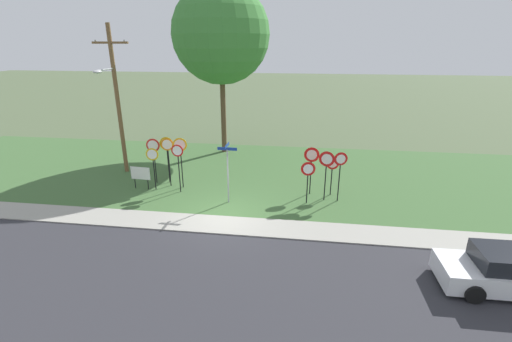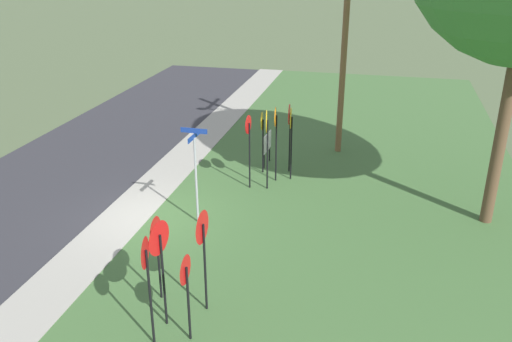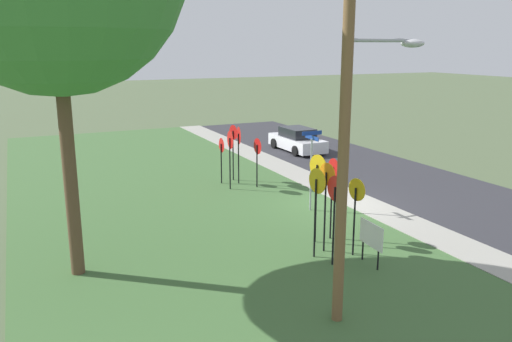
# 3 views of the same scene
# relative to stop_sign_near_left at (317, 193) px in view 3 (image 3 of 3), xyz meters

# --- Properties ---
(ground_plane) EXTENTS (160.00, 160.00, 0.00)m
(ground_plane) POSITION_rel_stop_sign_near_left_xyz_m (4.01, -3.71, -1.99)
(ground_plane) COLOR #4C5B3D
(road_asphalt) EXTENTS (44.00, 6.40, 0.01)m
(road_asphalt) POSITION_rel_stop_sign_near_left_xyz_m (4.01, -8.51, -1.98)
(road_asphalt) COLOR #2D2D33
(road_asphalt) RESTS_ON ground_plane
(sidewalk_strip) EXTENTS (44.00, 1.60, 0.06)m
(sidewalk_strip) POSITION_rel_stop_sign_near_left_xyz_m (4.01, -4.51, -1.96)
(sidewalk_strip) COLOR #99968C
(sidewalk_strip) RESTS_ON ground_plane
(grass_median) EXTENTS (44.00, 12.00, 0.04)m
(grass_median) POSITION_rel_stop_sign_near_left_xyz_m (4.01, 2.29, -1.97)
(grass_median) COLOR #3D6033
(grass_median) RESTS_ON ground_plane
(stop_sign_near_left) EXTENTS (0.73, 0.13, 2.67)m
(stop_sign_near_left) POSITION_rel_stop_sign_near_left_xyz_m (0.00, 0.00, 0.00)
(stop_sign_near_left) COLOR black
(stop_sign_near_left) RESTS_ON grass_median
(stop_sign_near_right) EXTENTS (0.68, 0.13, 2.74)m
(stop_sign_near_right) POSITION_rel_stop_sign_near_left_xyz_m (0.26, -0.50, 0.03)
(stop_sign_near_right) COLOR black
(stop_sign_near_right) RESTS_ON grass_median
(stop_sign_far_left) EXTENTS (0.74, 0.17, 2.82)m
(stop_sign_far_left) POSITION_rel_stop_sign_near_left_xyz_m (1.02, -0.65, 0.12)
(stop_sign_far_left) COLOR black
(stop_sign_far_left) RESTS_ON grass_median
(stop_sign_far_center) EXTENTS (0.64, 0.10, 2.64)m
(stop_sign_far_center) POSITION_rel_stop_sign_near_left_xyz_m (1.08, -1.26, -0.06)
(stop_sign_far_center) COLOR black
(stop_sign_far_center) RESTS_ON grass_median
(stop_sign_far_right) EXTENTS (0.75, 0.12, 2.60)m
(stop_sign_far_right) POSITION_rel_stop_sign_near_left_xyz_m (-0.70, -0.18, -0.05)
(stop_sign_far_right) COLOR black
(stop_sign_far_right) RESTS_ON grass_median
(stop_sign_center_tall) EXTENTS (0.67, 0.12, 2.35)m
(stop_sign_center_tall) POSITION_rel_stop_sign_near_left_xyz_m (-0.37, -1.12, -0.26)
(stop_sign_center_tall) COLOR black
(stop_sign_center_tall) RESTS_ON grass_median
(yield_sign_near_left) EXTENTS (0.70, 0.11, 2.17)m
(yield_sign_near_left) POSITION_rel_stop_sign_near_left_xyz_m (7.79, -1.78, -0.34)
(yield_sign_near_left) COLOR black
(yield_sign_near_left) RESTS_ON grass_median
(yield_sign_near_right) EXTENTS (0.65, 0.10, 2.07)m
(yield_sign_near_right) POSITION_rel_stop_sign_near_left_xyz_m (9.03, -0.59, -0.43)
(yield_sign_near_right) COLOR black
(yield_sign_near_right) RESTS_ON grass_median
(yield_sign_far_left) EXTENTS (0.77, 0.17, 2.59)m
(yield_sign_far_left) POSITION_rel_stop_sign_near_left_xyz_m (8.67, -1.28, -0.01)
(yield_sign_far_left) COLOR black
(yield_sign_far_left) RESTS_ON grass_median
(yield_sign_far_right) EXTENTS (0.78, 0.11, 2.55)m
(yield_sign_far_right) POSITION_rel_stop_sign_near_left_xyz_m (7.95, -0.57, -0.03)
(yield_sign_far_right) COLOR black
(yield_sign_far_right) RESTS_ON grass_median
(yield_sign_center) EXTENTS (0.66, 0.16, 2.57)m
(yield_sign_center) POSITION_rel_stop_sign_near_left_xyz_m (9.34, -1.29, -0.04)
(yield_sign_center) COLOR black
(yield_sign_center) RESTS_ON grass_median
(street_name_post) EXTENTS (0.96, 0.82, 3.03)m
(street_name_post) POSITION_rel_stop_sign_near_left_xyz_m (3.91, -2.16, -0.15)
(street_name_post) COLOR #9EA0A8
(street_name_post) RESTS_ON grass_median
(utility_pole) EXTENTS (2.10, 2.06, 8.57)m
(utility_pole) POSITION_rel_stop_sign_near_left_xyz_m (-3.32, 1.30, 2.68)
(utility_pole) COLOR brown
(utility_pole) RESTS_ON grass_median
(notice_board) EXTENTS (1.10, 0.10, 1.25)m
(notice_board) POSITION_rel_stop_sign_near_left_xyz_m (-1.16, -1.11, -1.11)
(notice_board) COLOR black
(notice_board) RESTS_ON grass_median
(parked_sedan_distant) EXTENTS (4.24, 1.93, 1.39)m
(parked_sedan_distant) POSITION_rel_stop_sign_near_left_xyz_m (14.25, -7.40, -1.34)
(parked_sedan_distant) COLOR silver
(parked_sedan_distant) RESTS_ON road_asphalt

